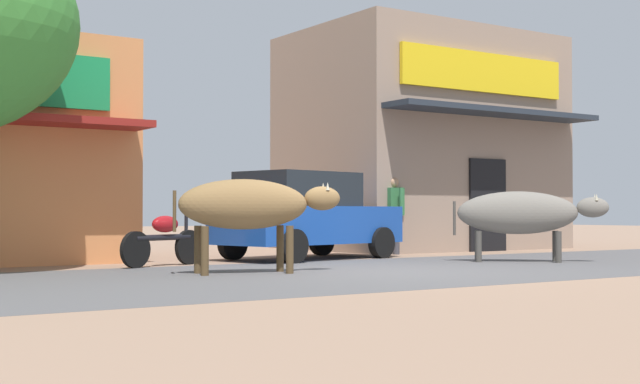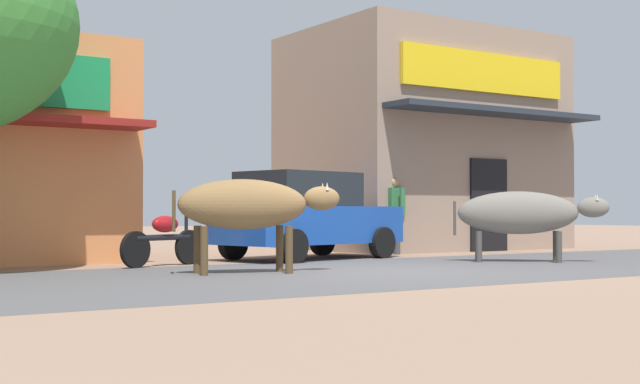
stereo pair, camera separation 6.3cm
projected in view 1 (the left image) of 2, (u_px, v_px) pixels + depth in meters
name	position (u px, v px, depth m)	size (l,w,h in m)	color
ground	(383.00, 271.00, 13.34)	(80.00, 80.00, 0.00)	#99775F
asphalt_road	(383.00, 271.00, 13.34)	(72.00, 5.61, 0.00)	#575556
storefront_right_club	(421.00, 143.00, 21.83)	(6.05, 5.29, 5.20)	gray
parked_hatchback_car	(305.00, 215.00, 16.69)	(3.94, 2.39, 1.64)	#1946A2
parked_motorcycle	(164.00, 238.00, 14.53)	(1.71, 0.73, 1.04)	black
cow_near_brown	(248.00, 205.00, 12.83)	(2.50, 1.13, 1.37)	olive
cow_far_dark	(521.00, 213.00, 15.78)	(2.28, 2.09, 1.26)	slate
pedestrian_by_shop	(394.00, 209.00, 18.61)	(0.42, 0.61, 1.63)	#3F3F47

